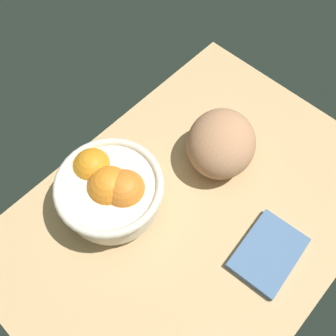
{
  "coord_description": "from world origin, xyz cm",
  "views": [
    {
      "loc": [
        -24.28,
        -15.62,
        69.69
      ],
      "look_at": [
        1.51,
        8.57,
        5.0
      ],
      "focal_mm": 40.42,
      "sensor_mm": 36.0,
      "label": 1
    }
  ],
  "objects": [
    {
      "name": "napkin_folded",
      "position": [
        2.87,
        -15.68,
        0.73
      ],
      "size": [
        14.64,
        10.98,
        1.46
      ],
      "primitive_type": "cube",
      "rotation": [
        0.0,
        0.0,
        0.08
      ],
      "color": "#4D6C98",
      "rests_on": "ground"
    },
    {
      "name": "bread_loaf",
      "position": [
        12.78,
        4.49,
        5.47
      ],
      "size": [
        20.27,
        19.49,
        10.93
      ],
      "primitive_type": "ellipsoid",
      "rotation": [
        0.0,
        0.0,
        3.62
      ],
      "color": "tan",
      "rests_on": "ground"
    },
    {
      "name": "ground_plane",
      "position": [
        0.0,
        0.0,
        -1.5
      ],
      "size": [
        76.9,
        54.61,
        3.0
      ],
      "primitive_type": "cube",
      "color": "tan"
    },
    {
      "name": "fruit_bowl",
      "position": [
        -9.56,
        12.85,
        6.32
      ],
      "size": [
        20.16,
        20.16,
        11.38
      ],
      "color": "beige",
      "rests_on": "ground"
    }
  ]
}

